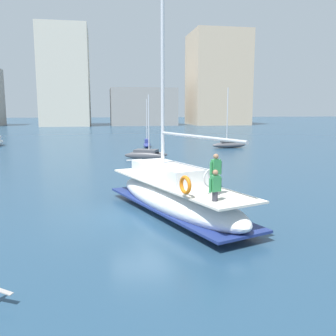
{
  "coord_description": "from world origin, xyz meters",
  "views": [
    {
      "loc": [
        -1.53,
        -15.86,
        4.68
      ],
      "look_at": [
        1.62,
        1.86,
        1.8
      ],
      "focal_mm": 39.47,
      "sensor_mm": 36.0,
      "label": 1
    }
  ],
  "objects": [
    {
      "name": "main_sailboat",
      "position": [
        1.59,
        -0.07,
        0.9
      ],
      "size": [
        5.47,
        9.85,
        11.76
      ],
      "color": "white",
      "rests_on": "ground"
    },
    {
      "name": "waterfront_buildings",
      "position": [
        7.09,
        94.16,
        11.58
      ],
      "size": [
        84.53,
        16.84,
        27.14
      ],
      "color": "gray",
      "rests_on": "ground"
    },
    {
      "name": "moored_catamaran",
      "position": [
        2.56,
        19.2,
        0.49
      ],
      "size": [
        4.3,
        3.28,
        6.03
      ],
      "color": "#4C4C51",
      "rests_on": "ground"
    },
    {
      "name": "ground_plane",
      "position": [
        0.0,
        0.0,
        0.0
      ],
      "size": [
        400.0,
        400.0,
        0.0
      ],
      "primitive_type": "plane",
      "color": "navy"
    },
    {
      "name": "moored_sloop_near",
      "position": [
        3.88,
        29.54,
        0.45
      ],
      "size": [
        1.37,
        3.83,
        5.91
      ],
      "color": "navy",
      "rests_on": "ground"
    },
    {
      "name": "moored_sloop_far",
      "position": [
        13.59,
        26.92,
        0.51
      ],
      "size": [
        4.35,
        1.29,
        7.21
      ],
      "color": "#4C4C51",
      "rests_on": "ground"
    }
  ]
}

